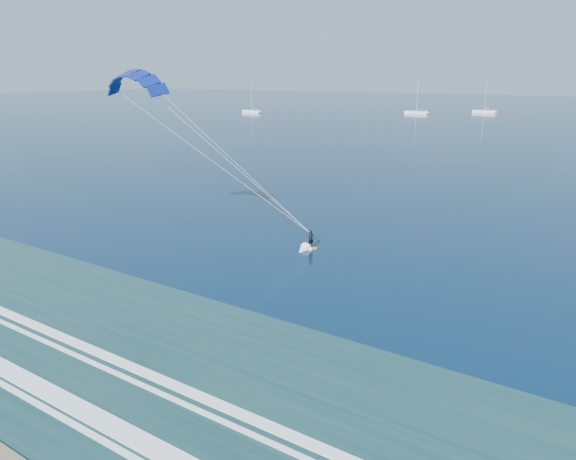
# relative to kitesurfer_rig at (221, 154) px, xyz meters

# --- Properties ---
(kitesurfer_rig) EXTENTS (20.26, 9.47, 17.53)m
(kitesurfer_rig) POSITION_rel_kitesurfer_rig_xyz_m (0.00, 0.00, 0.00)
(kitesurfer_rig) COLOR orange
(kitesurfer_rig) RESTS_ON ground
(sailboat_0) EXTENTS (8.76, 2.40, 11.90)m
(sailboat_0) POSITION_rel_kitesurfer_rig_xyz_m (-104.99, 146.16, -8.21)
(sailboat_0) COLOR silver
(sailboat_0) RESTS_ON ground
(sailboat_1) EXTENTS (9.61, 2.40, 13.08)m
(sailboat_1) POSITION_rel_kitesurfer_rig_xyz_m (-43.05, 179.30, -8.20)
(sailboat_1) COLOR silver
(sailboat_1) RESTS_ON ground
(sailboat_2) EXTENTS (9.45, 2.40, 12.64)m
(sailboat_2) POSITION_rel_kitesurfer_rig_xyz_m (-20.04, 199.85, -8.20)
(sailboat_2) COLOR silver
(sailboat_2) RESTS_ON ground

